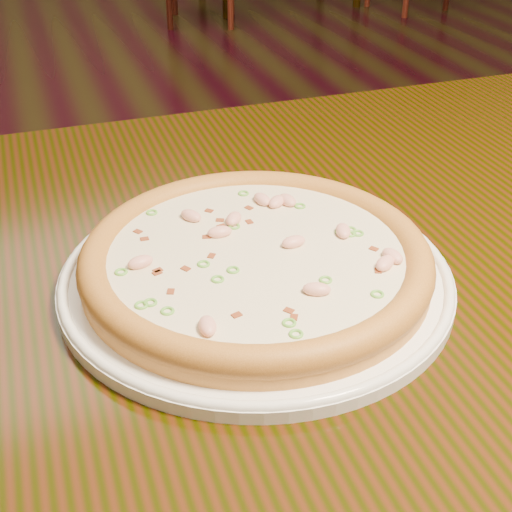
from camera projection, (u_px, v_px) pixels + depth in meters
name	position (u px, v px, depth m)	size (l,w,h in m)	color
ground	(153.00, 414.00, 1.56)	(9.00, 9.00, 0.00)	black
hero_table	(343.00, 312.00, 0.80)	(1.20, 0.80, 0.75)	black
plate	(256.00, 275.00, 0.67)	(0.37, 0.37, 0.02)	white
pizza	(256.00, 259.00, 0.66)	(0.33, 0.33, 0.03)	#CC8A3B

